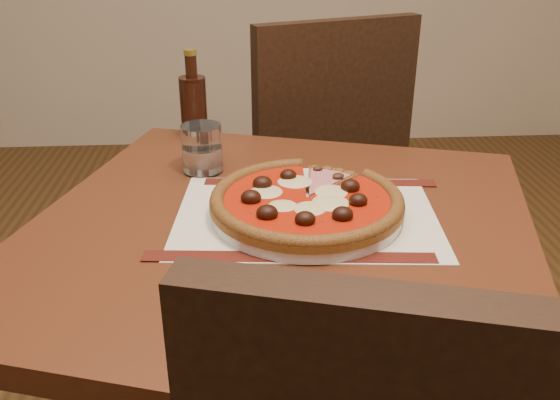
% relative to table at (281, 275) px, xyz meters
% --- Properties ---
extents(table, '(0.99, 0.99, 0.75)m').
position_rel_table_xyz_m(table, '(0.00, 0.00, 0.00)').
color(table, '#582614').
rests_on(table, ground).
extents(chair_far, '(0.59, 0.59, 0.97)m').
position_rel_table_xyz_m(chair_far, '(0.15, 0.75, -0.09)').
color(chair_far, black).
rests_on(chair_far, ground).
extents(placemat, '(0.45, 0.34, 0.00)m').
position_rel_table_xyz_m(placemat, '(0.04, 0.02, 0.10)').
color(placemat, beige).
rests_on(placemat, table).
extents(plate, '(0.31, 0.31, 0.02)m').
position_rel_table_xyz_m(plate, '(0.04, 0.02, 0.11)').
color(plate, white).
rests_on(plate, placemat).
extents(pizza, '(0.32, 0.32, 0.04)m').
position_rel_table_xyz_m(pizza, '(0.04, 0.02, 0.13)').
color(pizza, '#9B6925').
rests_on(pizza, plate).
extents(ham_slice, '(0.10, 0.13, 0.02)m').
position_rel_table_xyz_m(ham_slice, '(0.10, 0.09, 0.13)').
color(ham_slice, '#9B6925').
rests_on(ham_slice, plate).
extents(water_glass, '(0.10, 0.10, 0.09)m').
position_rel_table_xyz_m(water_glass, '(-0.14, 0.22, 0.15)').
color(water_glass, white).
rests_on(water_glass, table).
extents(bottle, '(0.06, 0.06, 0.20)m').
position_rel_table_xyz_m(bottle, '(-0.16, 0.42, 0.18)').
color(bottle, '#37170D').
rests_on(bottle, table).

